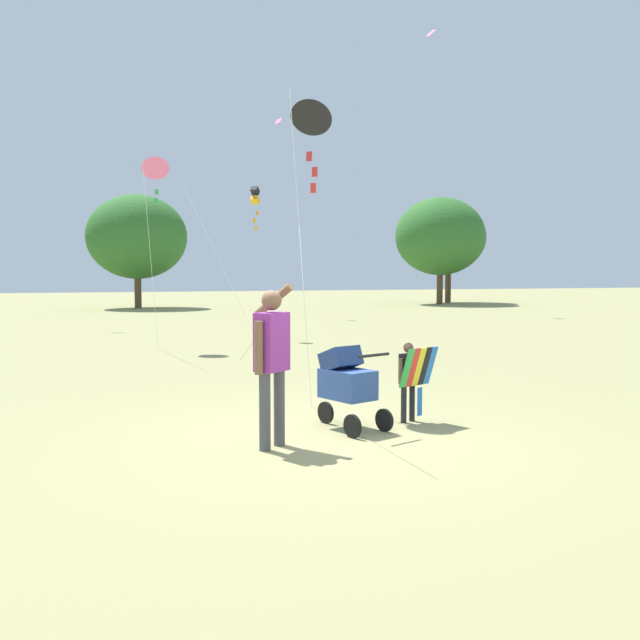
{
  "coord_description": "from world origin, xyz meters",
  "views": [
    {
      "loc": [
        -2.51,
        -7.54,
        1.94
      ],
      "look_at": [
        0.27,
        1.14,
        1.3
      ],
      "focal_mm": 38.85,
      "sensor_mm": 36.0,
      "label": 1
    }
  ],
  "objects_px": {
    "stroller": "(346,380)",
    "kite_green_novelty": "(254,198)",
    "person_adult_flyer": "(271,353)",
    "kite_orange_delta": "(155,170)",
    "child_with_butterfly_kite": "(410,374)",
    "kite_adult_black": "(311,121)"
  },
  "relations": [
    {
      "from": "child_with_butterfly_kite",
      "to": "kite_green_novelty",
      "type": "relative_size",
      "value": 0.24
    },
    {
      "from": "stroller",
      "to": "kite_green_novelty",
      "type": "distance_m",
      "value": 12.27
    },
    {
      "from": "stroller",
      "to": "kite_adult_black",
      "type": "relative_size",
      "value": 0.26
    },
    {
      "from": "child_with_butterfly_kite",
      "to": "kite_green_novelty",
      "type": "bearing_deg",
      "value": 87.46
    },
    {
      "from": "kite_orange_delta",
      "to": "child_with_butterfly_kite",
      "type": "bearing_deg",
      "value": -76.1
    },
    {
      "from": "person_adult_flyer",
      "to": "kite_orange_delta",
      "type": "relative_size",
      "value": 0.38
    },
    {
      "from": "kite_adult_black",
      "to": "kite_orange_delta",
      "type": "xyz_separation_m",
      "value": [
        -1.49,
        8.33,
        0.41
      ]
    },
    {
      "from": "kite_orange_delta",
      "to": "kite_green_novelty",
      "type": "relative_size",
      "value": 1.09
    },
    {
      "from": "kite_green_novelty",
      "to": "kite_adult_black",
      "type": "bearing_deg",
      "value": -97.92
    },
    {
      "from": "child_with_butterfly_kite",
      "to": "kite_adult_black",
      "type": "height_order",
      "value": "kite_adult_black"
    },
    {
      "from": "person_adult_flyer",
      "to": "kite_green_novelty",
      "type": "distance_m",
      "value": 12.91
    },
    {
      "from": "child_with_butterfly_kite",
      "to": "kite_adult_black",
      "type": "bearing_deg",
      "value": 123.78
    },
    {
      "from": "kite_orange_delta",
      "to": "kite_adult_black",
      "type": "bearing_deg",
      "value": -79.87
    },
    {
      "from": "person_adult_flyer",
      "to": "kite_adult_black",
      "type": "xyz_separation_m",
      "value": [
        1.09,
        2.07,
        2.99
      ]
    },
    {
      "from": "kite_orange_delta",
      "to": "kite_green_novelty",
      "type": "bearing_deg",
      "value": 33.24
    },
    {
      "from": "stroller",
      "to": "kite_adult_black",
      "type": "xyz_separation_m",
      "value": [
        -0.0,
        1.46,
        3.43
      ]
    },
    {
      "from": "stroller",
      "to": "kite_orange_delta",
      "type": "distance_m",
      "value": 10.62
    },
    {
      "from": "child_with_butterfly_kite",
      "to": "kite_orange_delta",
      "type": "xyz_separation_m",
      "value": [
        -2.4,
        9.68,
        3.82
      ]
    },
    {
      "from": "person_adult_flyer",
      "to": "kite_orange_delta",
      "type": "height_order",
      "value": "kite_orange_delta"
    },
    {
      "from": "kite_orange_delta",
      "to": "kite_green_novelty",
      "type": "height_order",
      "value": "kite_orange_delta"
    },
    {
      "from": "stroller",
      "to": "kite_adult_black",
      "type": "distance_m",
      "value": 3.73
    },
    {
      "from": "kite_adult_black",
      "to": "kite_green_novelty",
      "type": "distance_m",
      "value": 10.33
    }
  ]
}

